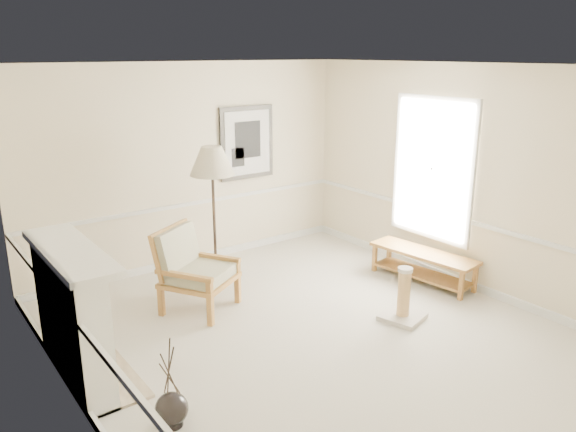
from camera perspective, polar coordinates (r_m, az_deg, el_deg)
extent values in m
plane|color=silver|center=(6.45, 2.07, -11.64)|extent=(5.50, 5.50, 0.00)
cube|color=beige|center=(8.18, -9.93, 5.02)|extent=(5.00, 0.04, 2.90)
cube|color=beige|center=(4.25, 26.21, -7.27)|extent=(5.00, 0.04, 2.90)
cube|color=beige|center=(4.83, -21.73, -3.93)|extent=(0.04, 5.50, 2.90)
cube|color=beige|center=(7.68, 17.00, 3.81)|extent=(0.04, 5.50, 2.90)
cube|color=white|center=(5.69, 2.37, 15.07)|extent=(5.00, 5.50, 0.04)
cube|color=white|center=(8.54, -9.41, -4.24)|extent=(4.95, 0.04, 0.10)
cube|color=white|center=(8.28, -9.69, 1.27)|extent=(4.95, 0.04, 0.05)
cube|color=white|center=(7.87, 14.54, 4.68)|extent=(0.03, 1.20, 1.80)
cube|color=white|center=(7.87, 14.49, 4.67)|extent=(0.05, 1.34, 1.94)
cube|color=black|center=(8.56, -4.21, 7.44)|extent=(0.92, 0.04, 1.10)
cube|color=white|center=(8.54, -4.12, 7.42)|extent=(0.78, 0.01, 0.96)
cube|color=black|center=(8.53, -4.10, 7.74)|extent=(0.45, 0.01, 0.55)
cube|color=white|center=(5.71, -21.10, -9.70)|extent=(0.28, 1.50, 1.25)
cube|color=white|center=(5.48, -21.30, -3.41)|extent=(0.46, 1.64, 0.06)
cube|color=#C6B28E|center=(5.78, -19.63, -10.07)|extent=(0.02, 1.05, 0.95)
cube|color=black|center=(5.84, -19.41, -11.19)|extent=(0.02, 0.62, 0.58)
cube|color=#BF903F|center=(5.96, -19.12, -13.40)|extent=(0.01, 0.66, 0.05)
cube|color=#C6B28E|center=(6.03, -18.99, -14.60)|extent=(0.60, 1.50, 0.03)
sphere|color=black|center=(5.05, -11.74, -18.62)|extent=(0.28, 0.28, 0.28)
cylinder|color=black|center=(5.12, -11.66, -19.73)|extent=(0.18, 0.18, 0.08)
cylinder|color=black|center=(4.85, -12.00, -15.08)|extent=(0.08, 0.10, 0.44)
cylinder|color=black|center=(4.87, -11.98, -15.43)|extent=(0.10, 0.12, 0.36)
cylinder|color=black|center=(4.84, -12.03, -14.72)|extent=(0.05, 0.05, 0.52)
cube|color=#A16734|center=(6.54, -7.89, -9.34)|extent=(0.09, 0.09, 0.41)
cube|color=#A16734|center=(6.88, -12.77, -8.26)|extent=(0.09, 0.09, 0.41)
cube|color=#A16734|center=(7.07, -5.15, -7.21)|extent=(0.09, 0.09, 0.41)
cube|color=#A16734|center=(7.39, -9.78, -6.33)|extent=(0.09, 0.09, 0.41)
cube|color=#A16734|center=(6.89, -8.96, -6.43)|extent=(1.04, 1.04, 0.05)
cube|color=#A16734|center=(6.95, -11.52, -3.41)|extent=(0.74, 0.54, 0.59)
cube|color=#A16734|center=(6.57, -10.56, -5.98)|extent=(0.44, 0.68, 0.05)
cube|color=#A16734|center=(7.09, -7.62, -4.11)|extent=(0.44, 0.68, 0.05)
cube|color=white|center=(6.86, -9.00, -5.69)|extent=(0.95, 0.95, 0.13)
cube|color=white|center=(6.91, -11.09, -3.32)|extent=(0.70, 0.54, 0.53)
cylinder|color=black|center=(7.78, -7.26, -6.52)|extent=(0.30, 0.30, 0.03)
cylinder|color=black|center=(7.49, -7.50, -0.52)|extent=(0.04, 0.04, 1.68)
cone|color=beige|center=(7.30, -7.73, 5.59)|extent=(0.73, 0.73, 0.37)
cube|color=#A16734|center=(7.82, 13.60, -3.69)|extent=(0.63, 1.54, 0.04)
cube|color=#A16734|center=(7.92, 13.46, -5.73)|extent=(0.56, 1.43, 0.03)
cube|color=#A16734|center=(7.44, 17.20, -6.81)|extent=(0.06, 0.06, 0.38)
cube|color=#A16734|center=(7.72, 18.46, -6.06)|extent=(0.06, 0.06, 0.38)
cube|color=#A16734|center=(8.12, 8.80, -4.25)|extent=(0.06, 0.06, 0.38)
cube|color=#A16734|center=(8.38, 10.23, -3.66)|extent=(0.06, 0.06, 0.38)
cube|color=white|center=(6.84, 11.55, -9.99)|extent=(0.56, 0.56, 0.06)
cylinder|color=tan|center=(6.71, 11.69, -7.70)|extent=(0.15, 0.15, 0.54)
cylinder|color=white|center=(6.60, 11.84, -5.36)|extent=(0.17, 0.17, 0.05)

